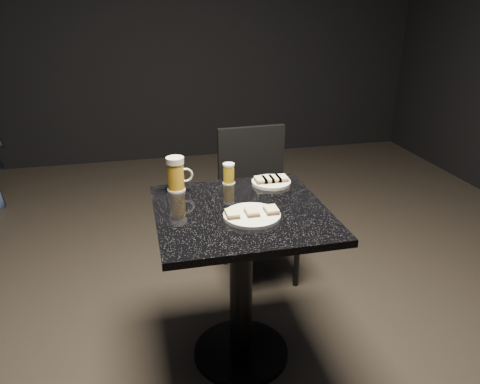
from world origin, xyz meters
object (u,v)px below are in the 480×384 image
at_px(plate_large, 252,216).
at_px(chair, 257,194).
at_px(beer_mug, 176,174).
at_px(beer_tumbler, 229,174).
at_px(table, 241,261).
at_px(plate_small, 271,182).

bearing_deg(plate_large, chair, 73.26).
relative_size(beer_mug, chair, 0.18).
bearing_deg(beer_tumbler, chair, 58.97).
height_order(plate_large, table, plate_large).
bearing_deg(plate_large, table, 107.46).
height_order(plate_small, beer_mug, beer_mug).
bearing_deg(table, chair, 69.74).
xyz_separation_m(plate_small, beer_mug, (-0.44, 0.01, 0.07)).
height_order(table, beer_mug, beer_mug).
distance_m(plate_large, table, 0.26).
relative_size(beer_tumbler, chair, 0.11).
xyz_separation_m(table, beer_tumbler, (0.01, 0.29, 0.29)).
height_order(plate_small, chair, chair).
height_order(table, beer_tumbler, beer_tumbler).
relative_size(plate_large, beer_tumbler, 2.32).
bearing_deg(table, plate_large, -72.54).
bearing_deg(chair, beer_tumbler, -121.03).
xyz_separation_m(plate_large, beer_tumbler, (-0.01, 0.37, 0.04)).
bearing_deg(beer_tumbler, beer_mug, -172.33).
bearing_deg(chair, plate_small, -97.36).
bearing_deg(plate_large, plate_small, 61.37).
relative_size(plate_large, plate_small, 1.25).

